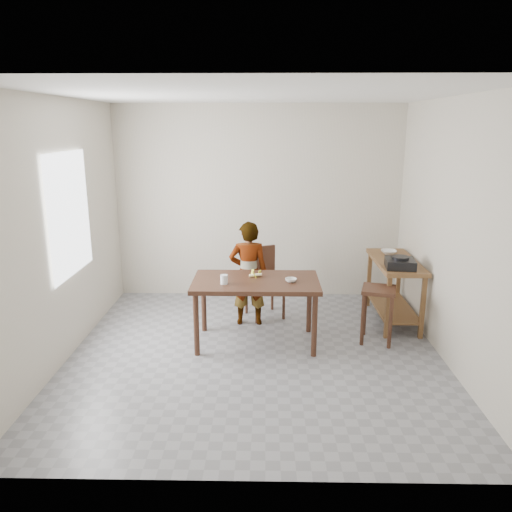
{
  "coord_description": "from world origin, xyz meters",
  "views": [
    {
      "loc": [
        0.1,
        -4.97,
        2.42
      ],
      "look_at": [
        0.0,
        0.4,
        1.0
      ],
      "focal_mm": 35.0,
      "sensor_mm": 36.0,
      "label": 1
    }
  ],
  "objects_px": {
    "dining_chair": "(265,283)",
    "stool": "(377,315)",
    "dining_table": "(256,312)",
    "prep_counter": "(394,291)",
    "child": "(248,273)"
  },
  "relations": [
    {
      "from": "dining_chair",
      "to": "stool",
      "type": "bearing_deg",
      "value": -52.88
    },
    {
      "from": "dining_table",
      "to": "dining_chair",
      "type": "relative_size",
      "value": 1.57
    },
    {
      "from": "dining_table",
      "to": "stool",
      "type": "height_order",
      "value": "dining_table"
    },
    {
      "from": "stool",
      "to": "dining_table",
      "type": "bearing_deg",
      "value": -177.19
    },
    {
      "from": "dining_table",
      "to": "prep_counter",
      "type": "height_order",
      "value": "prep_counter"
    },
    {
      "from": "dining_table",
      "to": "child",
      "type": "bearing_deg",
      "value": 100.04
    },
    {
      "from": "dining_chair",
      "to": "stool",
      "type": "relative_size",
      "value": 1.39
    },
    {
      "from": "dining_table",
      "to": "child",
      "type": "height_order",
      "value": "child"
    },
    {
      "from": "dining_table",
      "to": "child",
      "type": "xyz_separation_m",
      "value": [
        -0.1,
        0.58,
        0.28
      ]
    },
    {
      "from": "prep_counter",
      "to": "stool",
      "type": "distance_m",
      "value": 0.72
    },
    {
      "from": "child",
      "to": "dining_chair",
      "type": "distance_m",
      "value": 0.38
    },
    {
      "from": "prep_counter",
      "to": "dining_chair",
      "type": "distance_m",
      "value": 1.62
    },
    {
      "from": "dining_chair",
      "to": "stool",
      "type": "height_order",
      "value": "dining_chair"
    },
    {
      "from": "dining_table",
      "to": "stool",
      "type": "distance_m",
      "value": 1.39
    },
    {
      "from": "prep_counter",
      "to": "child",
      "type": "relative_size",
      "value": 0.92
    }
  ]
}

